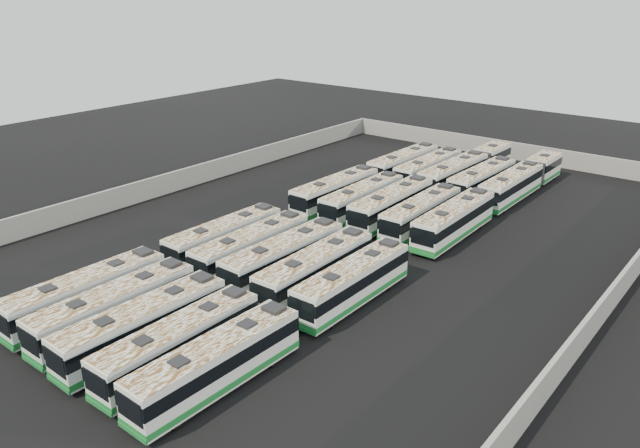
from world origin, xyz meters
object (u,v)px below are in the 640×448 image
(bus_front_center, at_px, (143,325))
(bus_back_center, at_px, (467,168))
(bus_midfront_right, at_px, (315,270))
(bus_midback_right, at_px, (421,213))
(bus_back_far_right, at_px, (522,180))
(bus_midback_far_right, at_px, (454,220))
(bus_back_right, at_px, (482,180))
(bus_midfront_center, at_px, (284,257))
(bus_midfront_far_left, at_px, (225,238))
(bus_midback_center, at_px, (392,205))
(bus_midfront_far_right, at_px, (352,282))
(bus_midback_far_left, at_px, (335,192))
(bus_back_far_left, at_px, (403,164))
(bus_front_right, at_px, (179,343))
(bus_midfront_left, at_px, (251,248))
(bus_front_left, at_px, (114,308))
(bus_front_far_right, at_px, (216,363))
(bus_midback_left, at_px, (362,199))
(bus_back_left, at_px, (428,170))
(bus_front_far_left, at_px, (86,294))

(bus_front_center, bearing_deg, bus_back_center, 91.00)
(bus_back_center, bearing_deg, bus_midfront_right, -83.05)
(bus_midback_right, distance_m, bus_back_far_right, 16.10)
(bus_midback_far_right, bearing_deg, bus_back_right, 103.26)
(bus_back_center, bearing_deg, bus_midfront_center, -89.07)
(bus_midback_right, distance_m, bus_midback_far_right, 3.25)
(bus_back_right, bearing_deg, bus_midback_right, -88.67)
(bus_midfront_far_left, height_order, bus_midback_center, bus_midback_center)
(bus_midfront_far_right, distance_m, bus_back_center, 31.65)
(bus_midback_far_left, xyz_separation_m, bus_back_far_left, (0.14, 12.71, 0.00))
(bus_midfront_far_left, distance_m, bus_back_center, 31.61)
(bus_back_far_left, distance_m, bus_back_center, 7.12)
(bus_midfront_far_right, distance_m, bus_back_far_right, 30.95)
(bus_front_right, height_order, bus_back_center, bus_back_center)
(bus_front_center, xyz_separation_m, bus_midfront_left, (-3.28, 12.76, -0.03))
(bus_front_center, distance_m, bus_midfront_right, 13.18)
(bus_back_center, bearing_deg, bus_midback_far_left, -111.66)
(bus_front_left, distance_m, bus_midback_far_right, 29.67)
(bus_front_left, height_order, bus_front_center, bus_front_center)
(bus_midfront_left, relative_size, bus_back_center, 0.63)
(bus_midback_right, bearing_deg, bus_back_far_left, 125.95)
(bus_midfront_far_right, relative_size, bus_back_far_left, 0.98)
(bus_front_center, height_order, bus_midfront_far_left, bus_front_center)
(bus_front_far_right, relative_size, bus_midfront_right, 0.98)
(bus_front_right, relative_size, bus_midback_far_left, 0.97)
(bus_front_far_right, bearing_deg, bus_midfront_right, 104.97)
(bus_midback_far_left, bearing_deg, bus_midfront_far_left, -88.85)
(bus_midback_center, bearing_deg, bus_midback_far_left, 179.21)
(bus_midfront_far_left, bearing_deg, bus_midback_far_left, 91.01)
(bus_midback_left, distance_m, bus_back_center, 16.20)
(bus_front_left, relative_size, bus_midback_center, 0.99)
(bus_back_right, bearing_deg, bus_midfront_far_right, -82.03)
(bus_front_center, bearing_deg, bus_back_left, 95.48)
(bus_front_far_left, distance_m, bus_midback_far_right, 30.89)
(bus_midback_right, relative_size, bus_back_far_right, 0.64)
(bus_midfront_center, bearing_deg, bus_back_left, 97.52)
(bus_front_center, relative_size, bus_front_right, 1.03)
(bus_midback_far_right, relative_size, bus_back_center, 0.64)
(bus_front_right, bearing_deg, bus_midfront_far_left, 126.31)
(bus_back_far_left, bearing_deg, bus_back_left, 1.79)
(bus_back_center, bearing_deg, bus_front_far_left, -97.46)
(bus_midfront_far_right, distance_m, bus_midback_left, 17.95)
(bus_front_left, relative_size, bus_front_far_right, 1.02)
(bus_midback_far_left, bearing_deg, bus_midback_center, 1.57)
(bus_midfront_right, relative_size, bus_midback_far_right, 0.99)
(bus_back_far_right, bearing_deg, bus_midfront_far_left, -112.84)
(bus_front_center, distance_m, bus_back_far_right, 44.30)
(bus_midback_left, xyz_separation_m, bus_back_center, (3.19, 15.88, 0.05))
(bus_front_left, bearing_deg, bus_back_far_right, 77.22)
(bus_front_right, height_order, bus_back_far_right, bus_back_far_right)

